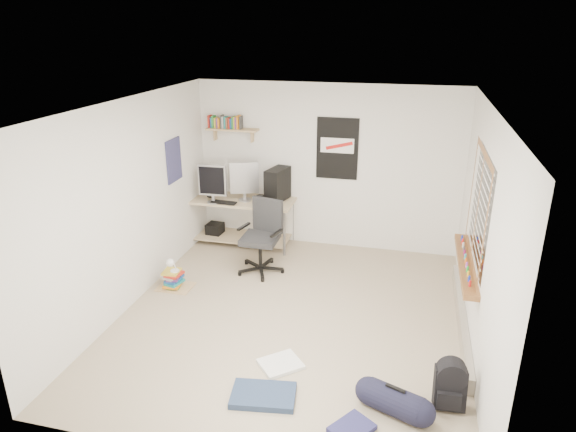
% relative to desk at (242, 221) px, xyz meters
% --- Properties ---
extents(floor, '(4.00, 4.50, 0.01)m').
position_rel_desk_xyz_m(floor, '(1.29, -1.97, -0.37)').
color(floor, gray).
rests_on(floor, ground).
extents(ceiling, '(4.00, 4.50, 0.01)m').
position_rel_desk_xyz_m(ceiling, '(1.29, -1.97, 2.14)').
color(ceiling, white).
rests_on(ceiling, ground).
extents(back_wall, '(4.00, 0.01, 2.50)m').
position_rel_desk_xyz_m(back_wall, '(1.29, 0.29, 0.89)').
color(back_wall, silver).
rests_on(back_wall, ground).
extents(left_wall, '(0.01, 4.50, 2.50)m').
position_rel_desk_xyz_m(left_wall, '(-0.72, -1.97, 0.89)').
color(left_wall, silver).
rests_on(left_wall, ground).
extents(right_wall, '(0.01, 4.50, 2.50)m').
position_rel_desk_xyz_m(right_wall, '(3.29, -1.97, 0.89)').
color(right_wall, silver).
rests_on(right_wall, ground).
extents(desk, '(1.69, 0.79, 0.76)m').
position_rel_desk_xyz_m(desk, '(0.00, 0.00, 0.00)').
color(desk, '#D2B191').
rests_on(desk, floor).
extents(monitor_left, '(0.43, 0.12, 0.47)m').
position_rel_desk_xyz_m(monitor_left, '(-0.33, -0.30, 0.63)').
color(monitor_left, '#99989D').
rests_on(monitor_left, desk).
extents(monitor_right, '(0.45, 0.26, 0.48)m').
position_rel_desk_xyz_m(monitor_right, '(0.09, -0.08, 0.63)').
color(monitor_right, '#B7B7BD').
rests_on(monitor_right, desk).
extents(pc_tower, '(0.32, 0.51, 0.49)m').
position_rel_desk_xyz_m(pc_tower, '(0.58, 0.03, 0.64)').
color(pc_tower, black).
rests_on(pc_tower, desk).
extents(keyboard, '(0.39, 0.16, 0.02)m').
position_rel_desk_xyz_m(keyboard, '(-0.16, -0.30, 0.40)').
color(keyboard, black).
rests_on(keyboard, desk).
extents(speaker_left, '(0.11, 0.11, 0.17)m').
position_rel_desk_xyz_m(speaker_left, '(-0.46, -0.09, 0.48)').
color(speaker_left, black).
rests_on(speaker_left, desk).
extents(speaker_right, '(0.11, 0.11, 0.17)m').
position_rel_desk_xyz_m(speaker_right, '(0.41, -0.30, 0.48)').
color(speaker_right, black).
rests_on(speaker_right, desk).
extents(office_chair, '(0.82, 0.82, 1.03)m').
position_rel_desk_xyz_m(office_chair, '(0.58, -0.90, 0.13)').
color(office_chair, '#232426').
rests_on(office_chair, floor).
extents(wall_shelf, '(0.80, 0.22, 0.24)m').
position_rel_desk_xyz_m(wall_shelf, '(-0.16, 0.17, 1.42)').
color(wall_shelf, tan).
rests_on(wall_shelf, back_wall).
extents(poster_back_wall, '(0.62, 0.03, 0.92)m').
position_rel_desk_xyz_m(poster_back_wall, '(1.44, 0.26, 1.19)').
color(poster_back_wall, black).
rests_on(poster_back_wall, back_wall).
extents(poster_left_wall, '(0.02, 0.42, 0.60)m').
position_rel_desk_xyz_m(poster_left_wall, '(-0.70, -0.77, 1.14)').
color(poster_left_wall, navy).
rests_on(poster_left_wall, left_wall).
extents(window, '(0.10, 1.50, 1.26)m').
position_rel_desk_xyz_m(window, '(3.24, -1.67, 1.08)').
color(window, brown).
rests_on(window, right_wall).
extents(baseboard_heater, '(0.08, 2.50, 0.18)m').
position_rel_desk_xyz_m(baseboard_heater, '(3.24, -1.67, -0.28)').
color(baseboard_heater, '#B7B2A8').
rests_on(baseboard_heater, floor).
extents(backpack, '(0.29, 0.24, 0.37)m').
position_rel_desk_xyz_m(backpack, '(3.04, -3.10, -0.16)').
color(backpack, black).
rests_on(backpack, floor).
extents(duffel_bag, '(0.33, 0.33, 0.51)m').
position_rel_desk_xyz_m(duffel_bag, '(2.56, -3.31, -0.22)').
color(duffel_bag, black).
rests_on(duffel_bag, floor).
extents(tshirt, '(0.53, 0.52, 0.04)m').
position_rel_desk_xyz_m(tshirt, '(1.40, -2.90, -0.34)').
color(tshirt, silver).
rests_on(tshirt, floor).
extents(jeans_a, '(0.65, 0.46, 0.07)m').
position_rel_desk_xyz_m(jeans_a, '(1.37, -3.41, -0.33)').
color(jeans_a, '#22314E').
rests_on(jeans_a, floor).
extents(jeans_b, '(0.43, 0.45, 0.04)m').
position_rel_desk_xyz_m(jeans_b, '(2.22, -3.62, -0.34)').
color(jeans_b, '#242350').
rests_on(jeans_b, floor).
extents(book_stack, '(0.52, 0.45, 0.32)m').
position_rel_desk_xyz_m(book_stack, '(-0.38, -1.63, -0.22)').
color(book_stack, brown).
rests_on(book_stack, floor).
extents(desk_lamp, '(0.15, 0.21, 0.19)m').
position_rel_desk_xyz_m(desk_lamp, '(-0.36, -1.65, 0.02)').
color(desk_lamp, white).
rests_on(desk_lamp, book_stack).
extents(subwoofer, '(0.26, 0.26, 0.27)m').
position_rel_desk_xyz_m(subwoofer, '(-0.46, 0.01, -0.22)').
color(subwoofer, black).
rests_on(subwoofer, floor).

